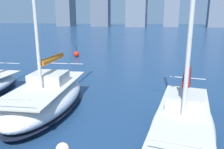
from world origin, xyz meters
TOP-DOWN VIEW (x-y plane):
  - sailboat_maroon at (-3.10, -5.75)m, footprint 2.95×7.56m
  - sailboat_orange at (3.52, -6.56)m, footprint 3.83×7.49m
  - channel_buoy at (9.19, -22.47)m, footprint 0.70×0.70m

SIDE VIEW (x-z plane):
  - channel_buoy at x=9.19m, z-range -0.34..1.06m
  - sailboat_maroon at x=-3.10m, z-range -4.95..6.25m
  - sailboat_orange at x=3.52m, z-range -4.71..6.20m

